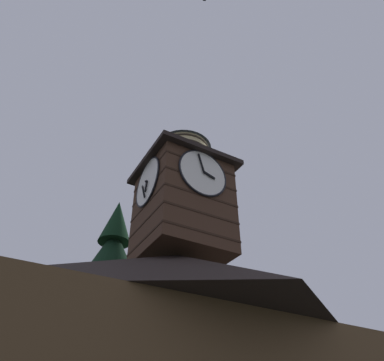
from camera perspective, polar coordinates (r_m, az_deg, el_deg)
clock_tower at (r=18.49m, az=-1.43°, el=-2.43°), size 4.48×4.48×7.84m
pine_tree_behind at (r=20.24m, az=-13.89°, el=-23.16°), size 5.98×5.98×14.21m
moon at (r=50.17m, az=-5.82°, el=-23.85°), size 1.41×1.41×1.41m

